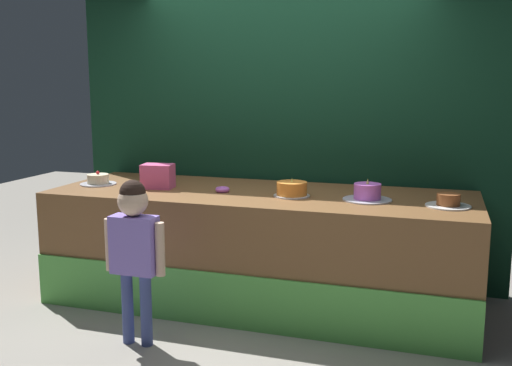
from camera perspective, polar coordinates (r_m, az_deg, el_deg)
ground_plane at (r=4.28m, az=-1.99°, el=-14.10°), size 12.00×12.00×0.00m
stage_platform at (r=4.63m, az=0.37°, el=-6.35°), size 3.30×1.17×0.89m
curtain_backdrop at (r=5.11m, az=2.68°, el=6.97°), size 3.84×0.08×2.97m
child_figure at (r=3.88m, az=-11.89°, el=-5.48°), size 0.43×0.20×1.12m
pink_box at (r=4.76m, az=-9.63°, el=0.66°), size 0.27×0.21×0.20m
donut at (r=4.54m, az=-3.32°, el=-0.65°), size 0.11×0.11×0.04m
cake_far_left at (r=5.05m, az=-15.28°, el=0.28°), size 0.30×0.30×0.12m
cake_center_left at (r=4.36m, az=3.54°, el=-0.62°), size 0.27×0.27×0.14m
cake_center_right at (r=4.28m, az=10.90°, el=-0.99°), size 0.36×0.36×0.16m
cake_far_right at (r=4.21m, az=18.40°, el=-1.73°), size 0.31×0.31×0.09m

